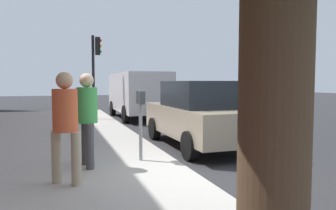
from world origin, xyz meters
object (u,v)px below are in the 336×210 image
(pedestrian_at_meter, at_px, (87,112))
(parked_sedan_near, at_px, (201,114))
(pedestrian_bystander, at_px, (65,119))
(parked_van_far, at_px, (138,92))
(traffic_signal, at_px, (96,63))
(parking_meter, at_px, (141,111))

(pedestrian_at_meter, height_order, parked_sedan_near, pedestrian_at_meter)
(pedestrian_bystander, bearing_deg, parked_van_far, 21.40)
(parked_sedan_near, xyz_separation_m, traffic_signal, (6.49, 2.08, 1.68))
(pedestrian_bystander, xyz_separation_m, parked_sedan_near, (2.77, -3.53, -0.28))
(pedestrian_at_meter, xyz_separation_m, traffic_signal, (8.28, -1.04, 1.39))
(pedestrian_at_meter, height_order, pedestrian_bystander, pedestrian_at_meter)
(parking_meter, relative_size, pedestrian_bystander, 0.81)
(pedestrian_bystander, height_order, parked_sedan_near, pedestrian_bystander)
(pedestrian_at_meter, distance_m, traffic_signal, 8.46)
(parked_sedan_near, bearing_deg, parked_van_far, -0.00)
(pedestrian_at_meter, bearing_deg, parking_meter, 2.09)
(pedestrian_bystander, height_order, parked_van_far, parked_van_far)
(parked_sedan_near, bearing_deg, traffic_signal, 17.75)
(parked_sedan_near, height_order, traffic_signal, traffic_signal)
(pedestrian_at_meter, bearing_deg, parked_sedan_near, 22.26)
(pedestrian_at_meter, distance_m, parked_van_far, 9.69)
(pedestrian_bystander, height_order, traffic_signal, traffic_signal)
(parked_van_far, height_order, traffic_signal, traffic_signal)
(parked_van_far, bearing_deg, pedestrian_at_meter, 161.21)
(parking_meter, distance_m, parked_sedan_near, 2.63)
(pedestrian_at_meter, distance_m, parked_sedan_near, 3.61)
(pedestrian_at_meter, height_order, traffic_signal, traffic_signal)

